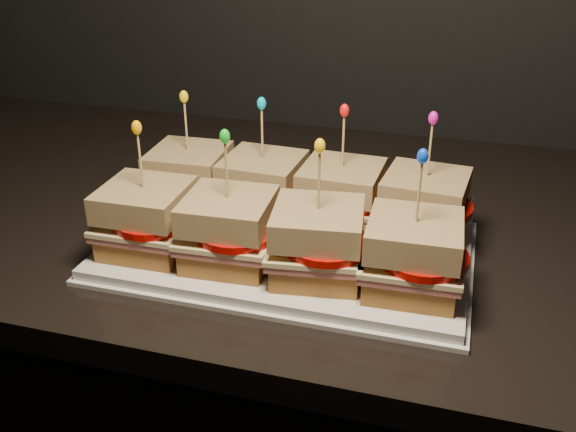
# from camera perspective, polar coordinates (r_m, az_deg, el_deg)

# --- Properties ---
(cabinet) EXTENTS (2.25, 0.71, 0.84)m
(cabinet) POSITION_cam_1_polar(r_m,az_deg,el_deg) (1.32, -12.43, -15.65)
(cabinet) COLOR black
(cabinet) RESTS_ON ground
(granite_slab) EXTENTS (2.29, 0.75, 0.04)m
(granite_slab) POSITION_cam_1_polar(r_m,az_deg,el_deg) (1.08, -14.70, 1.99)
(granite_slab) COLOR black
(granite_slab) RESTS_ON cabinet
(platter) EXTENTS (0.45, 0.28, 0.02)m
(platter) POSITION_cam_1_polar(r_m,az_deg,el_deg) (0.83, 0.00, -2.85)
(platter) COLOR white
(platter) RESTS_ON granite_slab
(platter_rim) EXTENTS (0.46, 0.29, 0.01)m
(platter_rim) POSITION_cam_1_polar(r_m,az_deg,el_deg) (0.83, 0.00, -3.21)
(platter_rim) COLOR white
(platter_rim) RESTS_ON granite_slab
(sandwich_0_bread_bot) EXTENTS (0.10, 0.10, 0.03)m
(sandwich_0_bread_bot) POSITION_cam_1_polar(r_m,az_deg,el_deg) (0.92, -8.59, 1.71)
(sandwich_0_bread_bot) COLOR brown
(sandwich_0_bread_bot) RESTS_ON platter
(sandwich_0_ham) EXTENTS (0.11, 0.11, 0.01)m
(sandwich_0_ham) POSITION_cam_1_polar(r_m,az_deg,el_deg) (0.92, -8.66, 2.71)
(sandwich_0_ham) COLOR #B26158
(sandwich_0_ham) RESTS_ON sandwich_0_bread_bot
(sandwich_0_cheese) EXTENTS (0.12, 0.11, 0.01)m
(sandwich_0_cheese) POSITION_cam_1_polar(r_m,az_deg,el_deg) (0.91, -8.69, 3.11)
(sandwich_0_cheese) COLOR beige
(sandwich_0_cheese) RESTS_ON sandwich_0_ham
(sandwich_0_tomato) EXTENTS (0.10, 0.10, 0.01)m
(sandwich_0_tomato) POSITION_cam_1_polar(r_m,az_deg,el_deg) (0.90, -8.18, 3.32)
(sandwich_0_tomato) COLOR #B70A06
(sandwich_0_tomato) RESTS_ON sandwich_0_cheese
(sandwich_0_bread_top) EXTENTS (0.11, 0.11, 0.03)m
(sandwich_0_bread_top) POSITION_cam_1_polar(r_m,az_deg,el_deg) (0.90, -8.82, 4.80)
(sandwich_0_bread_top) COLOR #522F12
(sandwich_0_bread_top) RESTS_ON sandwich_0_tomato
(sandwich_0_pick) EXTENTS (0.00, 0.00, 0.09)m
(sandwich_0_pick) POSITION_cam_1_polar(r_m,az_deg,el_deg) (0.89, -9.03, 7.63)
(sandwich_0_pick) COLOR tan
(sandwich_0_pick) RESTS_ON sandwich_0_bread_top
(sandwich_0_frill) EXTENTS (0.01, 0.01, 0.02)m
(sandwich_0_frill) POSITION_cam_1_polar(r_m,az_deg,el_deg) (0.87, -9.24, 10.43)
(sandwich_0_frill) COLOR #E7B80E
(sandwich_0_frill) RESTS_ON sandwich_0_pick
(sandwich_1_bread_bot) EXTENTS (0.10, 0.10, 0.03)m
(sandwich_1_bread_bot) POSITION_cam_1_polar(r_m,az_deg,el_deg) (0.89, -2.19, 0.90)
(sandwich_1_bread_bot) COLOR brown
(sandwich_1_bread_bot) RESTS_ON platter
(sandwich_1_ham) EXTENTS (0.11, 0.11, 0.01)m
(sandwich_1_ham) POSITION_cam_1_polar(r_m,az_deg,el_deg) (0.88, -2.21, 1.94)
(sandwich_1_ham) COLOR #B26158
(sandwich_1_ham) RESTS_ON sandwich_1_bread_bot
(sandwich_1_cheese) EXTENTS (0.12, 0.11, 0.01)m
(sandwich_1_cheese) POSITION_cam_1_polar(r_m,az_deg,el_deg) (0.88, -2.22, 2.36)
(sandwich_1_cheese) COLOR beige
(sandwich_1_cheese) RESTS_ON sandwich_1_ham
(sandwich_1_tomato) EXTENTS (0.10, 0.10, 0.01)m
(sandwich_1_tomato) POSITION_cam_1_polar(r_m,az_deg,el_deg) (0.86, -1.60, 2.56)
(sandwich_1_tomato) COLOR #B70A06
(sandwich_1_tomato) RESTS_ON sandwich_1_cheese
(sandwich_1_bread_top) EXTENTS (0.11, 0.11, 0.03)m
(sandwich_1_bread_top) POSITION_cam_1_polar(r_m,az_deg,el_deg) (0.86, -2.25, 4.12)
(sandwich_1_bread_top) COLOR #522F12
(sandwich_1_bread_top) RESTS_ON sandwich_1_tomato
(sandwich_1_pick) EXTENTS (0.00, 0.00, 0.09)m
(sandwich_1_pick) POSITION_cam_1_polar(r_m,az_deg,el_deg) (0.85, -2.31, 7.06)
(sandwich_1_pick) COLOR tan
(sandwich_1_pick) RESTS_ON sandwich_1_bread_top
(sandwich_1_frill) EXTENTS (0.01, 0.01, 0.02)m
(sandwich_1_frill) POSITION_cam_1_polar(r_m,az_deg,el_deg) (0.83, -2.37, 9.98)
(sandwich_1_frill) COLOR #03A7CB
(sandwich_1_frill) RESTS_ON sandwich_1_pick
(sandwich_2_bread_bot) EXTENTS (0.10, 0.10, 0.03)m
(sandwich_2_bread_bot) POSITION_cam_1_polar(r_m,az_deg,el_deg) (0.86, 4.66, 0.03)
(sandwich_2_bread_bot) COLOR brown
(sandwich_2_bread_bot) RESTS_ON platter
(sandwich_2_ham) EXTENTS (0.11, 0.11, 0.01)m
(sandwich_2_ham) POSITION_cam_1_polar(r_m,az_deg,el_deg) (0.85, 4.70, 1.09)
(sandwich_2_ham) COLOR #B26158
(sandwich_2_ham) RESTS_ON sandwich_2_bread_bot
(sandwich_2_cheese) EXTENTS (0.11, 0.11, 0.01)m
(sandwich_2_cheese) POSITION_cam_1_polar(r_m,az_deg,el_deg) (0.85, 4.72, 1.52)
(sandwich_2_cheese) COLOR beige
(sandwich_2_cheese) RESTS_ON sandwich_2_ham
(sandwich_2_tomato) EXTENTS (0.10, 0.10, 0.01)m
(sandwich_2_tomato) POSITION_cam_1_polar(r_m,az_deg,el_deg) (0.84, 5.46, 1.72)
(sandwich_2_tomato) COLOR #B70A06
(sandwich_2_tomato) RESTS_ON sandwich_2_cheese
(sandwich_2_bread_top) EXTENTS (0.10, 0.10, 0.03)m
(sandwich_2_bread_top) POSITION_cam_1_polar(r_m,az_deg,el_deg) (0.84, 4.79, 3.32)
(sandwich_2_bread_top) COLOR #522F12
(sandwich_2_bread_top) RESTS_ON sandwich_2_tomato
(sandwich_2_pick) EXTENTS (0.00, 0.00, 0.09)m
(sandwich_2_pick) POSITION_cam_1_polar(r_m,az_deg,el_deg) (0.82, 4.92, 6.34)
(sandwich_2_pick) COLOR tan
(sandwich_2_pick) RESTS_ON sandwich_2_bread_top
(sandwich_2_frill) EXTENTS (0.01, 0.01, 0.02)m
(sandwich_2_frill) POSITION_cam_1_polar(r_m,az_deg,el_deg) (0.81, 5.04, 9.33)
(sandwich_2_frill) COLOR red
(sandwich_2_frill) RESTS_ON sandwich_2_pick
(sandwich_3_bread_bot) EXTENTS (0.11, 0.11, 0.03)m
(sandwich_3_bread_bot) POSITION_cam_1_polar(r_m,az_deg,el_deg) (0.85, 11.81, -0.87)
(sandwich_3_bread_bot) COLOR brown
(sandwich_3_bread_bot) RESTS_ON platter
(sandwich_3_ham) EXTENTS (0.12, 0.11, 0.01)m
(sandwich_3_ham) POSITION_cam_1_polar(r_m,az_deg,el_deg) (0.84, 11.92, 0.19)
(sandwich_3_ham) COLOR #B26158
(sandwich_3_ham) RESTS_ON sandwich_3_bread_bot
(sandwich_3_cheese) EXTENTS (0.12, 0.12, 0.01)m
(sandwich_3_cheese) POSITION_cam_1_polar(r_m,az_deg,el_deg) (0.84, 11.96, 0.62)
(sandwich_3_cheese) COLOR beige
(sandwich_3_cheese) RESTS_ON sandwich_3_ham
(sandwich_3_tomato) EXTENTS (0.10, 0.10, 0.01)m
(sandwich_3_tomato) POSITION_cam_1_polar(r_m,az_deg,el_deg) (0.83, 12.79, 0.81)
(sandwich_3_tomato) COLOR #B70A06
(sandwich_3_tomato) RESTS_ON sandwich_3_cheese
(sandwich_3_bread_top) EXTENTS (0.11, 0.11, 0.03)m
(sandwich_3_bread_top) POSITION_cam_1_polar(r_m,az_deg,el_deg) (0.83, 12.15, 2.43)
(sandwich_3_bread_top) COLOR #522F12
(sandwich_3_bread_top) RESTS_ON sandwich_3_tomato
(sandwich_3_pick) EXTENTS (0.00, 0.00, 0.09)m
(sandwich_3_pick) POSITION_cam_1_polar(r_m,az_deg,el_deg) (0.81, 12.47, 5.47)
(sandwich_3_pick) COLOR tan
(sandwich_3_pick) RESTS_ON sandwich_3_bread_top
(sandwich_3_frill) EXTENTS (0.01, 0.01, 0.02)m
(sandwich_3_frill) POSITION_cam_1_polar(r_m,az_deg,el_deg) (0.79, 12.79, 8.50)
(sandwich_3_frill) COLOR #D1159A
(sandwich_3_frill) RESTS_ON sandwich_3_pick
(sandwich_4_bread_bot) EXTENTS (0.10, 0.10, 0.03)m
(sandwich_4_bread_bot) POSITION_cam_1_polar(r_m,az_deg,el_deg) (0.82, -12.25, -2.01)
(sandwich_4_bread_bot) COLOR brown
(sandwich_4_bread_bot) RESTS_ON platter
(sandwich_4_ham) EXTENTS (0.11, 0.11, 0.01)m
(sandwich_4_ham) POSITION_cam_1_polar(r_m,az_deg,el_deg) (0.81, -12.37, -0.91)
(sandwich_4_ham) COLOR #B26158
(sandwich_4_ham) RESTS_ON sandwich_4_bread_bot
(sandwich_4_cheese) EXTENTS (0.11, 0.11, 0.01)m
(sandwich_4_cheese) POSITION_cam_1_polar(r_m,az_deg,el_deg) (0.81, -12.42, -0.47)
(sandwich_4_cheese) COLOR beige
(sandwich_4_cheese) RESTS_ON sandwich_4_ham
(sandwich_4_tomato) EXTENTS (0.10, 0.10, 0.01)m
(sandwich_4_tomato) POSITION_cam_1_polar(r_m,az_deg,el_deg) (0.80, -11.90, -0.29)
(sandwich_4_tomato) COLOR #B70A06
(sandwich_4_tomato) RESTS_ON sandwich_4_cheese
(sandwich_4_bread_top) EXTENTS (0.10, 0.10, 0.03)m
(sandwich_4_bread_top) POSITION_cam_1_polar(r_m,az_deg,el_deg) (0.80, -12.62, 1.40)
(sandwich_4_bread_top) COLOR #522F12
(sandwich_4_bread_top) RESTS_ON sandwich_4_tomato
(sandwich_4_pick) EXTENTS (0.00, 0.00, 0.09)m
(sandwich_4_pick) POSITION_cam_1_polar(r_m,az_deg,el_deg) (0.78, -12.97, 4.54)
(sandwich_4_pick) COLOR tan
(sandwich_4_pick) RESTS_ON sandwich_4_bread_top
(sandwich_4_frill) EXTENTS (0.01, 0.01, 0.02)m
(sandwich_4_frill) POSITION_cam_1_polar(r_m,az_deg,el_deg) (0.76, -13.31, 7.67)
(sandwich_4_frill) COLOR orange
(sandwich_4_frill) RESTS_ON sandwich_4_pick
(sandwich_5_bread_bot) EXTENTS (0.10, 0.10, 0.03)m
(sandwich_5_bread_bot) POSITION_cam_1_polar(r_m,az_deg,el_deg) (0.78, -5.17, -3.11)
(sandwich_5_bread_bot) COLOR brown
(sandwich_5_bread_bot) RESTS_ON platter
(sandwich_5_ham) EXTENTS (0.11, 0.11, 0.01)m
(sandwich_5_ham) POSITION_cam_1_polar(r_m,az_deg,el_deg) (0.77, -5.22, -1.96)
(sandwich_5_ham) COLOR #B26158
(sandwich_5_ham) RESTS_ON sandwich_5_bread_bot
(sandwich_5_cheese) EXTENTS (0.12, 0.11, 0.01)m
(sandwich_5_cheese) POSITION_cam_1_polar(r_m,az_deg,el_deg) (0.77, -5.24, -1.50)
(sandwich_5_cheese) COLOR beige
(sandwich_5_cheese) RESTS_ON sandwich_5_ham
(sandwich_5_tomato) EXTENTS (0.10, 0.10, 0.01)m
(sandwich_5_tomato) POSITION_cam_1_polar(r_m,az_deg,el_deg) (0.75, -4.58, -1.33)
(sandwich_5_tomato) COLOR #B70A06
(sandwich_5_tomato) RESTS_ON sandwich_5_cheese
(sandwich_5_bread_top) EXTENTS (0.11, 0.11, 0.03)m
(sandwich_5_bread_top) POSITION_cam_1_polar(r_m,az_deg,el_deg) (0.75, -5.33, 0.45)
(sandwich_5_bread_top) COLOR #522F12
(sandwich_5_bread_top) RESTS_ON sandwich_5_tomato
(sandwich_5_pick) EXTENTS (0.00, 0.00, 0.09)m
(sandwich_5_pick) POSITION_cam_1_polar(r_m,az_deg,el_deg) (0.73, -5.49, 3.75)
(sandwich_5_pick) COLOR tan
(sandwich_5_pick) RESTS_ON sandwich_5_bread_top
(sandwich_5_frill) EXTENTS (0.01, 0.01, 0.02)m
(sandwich_5_frill) POSITION_cam_1_polar(r_m,az_deg,el_deg) (0.72, -5.64, 7.06)
(sandwich_5_frill) COLOR green
(sandwich_5_frill) RESTS_ON sandwich_5_pick
(sandwich_6_bread_bot) EXTENTS (0.11, 0.11, 0.03)m
(sandwich_6_bread_bot) POSITION_cam_1_polar(r_m,az_deg,el_deg) (0.75, 2.60, -4.26)
(sandwich_6_bread_bot) COLOR brown
(sandwich_6_bread_bot) RESTS_ON platter
(sandwich_6_ham) EXTENTS (0.12, 0.12, 0.01)m
(sandwich_6_ham) POSITION_cam_1_polar(r_m,az_deg,el_deg) (0.74, 2.63, -3.08)
(sandwich_6_ham) COLOR #B26158
(sandwich_6_ham) RESTS_ON sandwich_6_bread_bot
(sandwich_6_cheese) EXTENTS (0.12, 0.12, 0.01)m
(sandwich_6_cheese) POSITION_cam_1_polar(r_m,az_deg,el_deg) (0.74, 2.64, -2.61)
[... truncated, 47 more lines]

